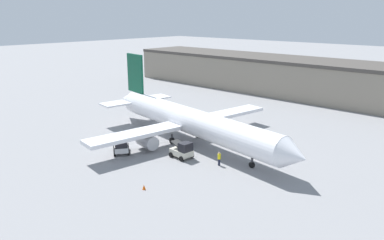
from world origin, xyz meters
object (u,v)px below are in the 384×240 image
at_px(airplane, 188,120).
at_px(safety_cone_near, 144,187).
at_px(baggage_tug, 121,146).
at_px(belt_loader_truck, 183,150).
at_px(ground_crew_worker, 219,158).

xyz_separation_m(airplane, safety_cone_near, (7.21, -14.24, -2.91)).
distance_m(airplane, baggage_tug, 10.14).
relative_size(belt_loader_truck, safety_cone_near, 5.21).
relative_size(baggage_tug, safety_cone_near, 6.56).
bearing_deg(belt_loader_truck, safety_cone_near, -67.28).
bearing_deg(airplane, ground_crew_worker, -15.45).
height_order(ground_crew_worker, safety_cone_near, ground_crew_worker).
relative_size(airplane, ground_crew_worker, 22.34).
xyz_separation_m(ground_crew_worker, belt_loader_truck, (-4.92, -1.24, 0.11)).
bearing_deg(belt_loader_truck, baggage_tug, -145.50).
bearing_deg(airplane, baggage_tug, -99.61).
height_order(ground_crew_worker, belt_loader_truck, belt_loader_truck).
bearing_deg(baggage_tug, ground_crew_worker, 59.72).
height_order(airplane, safety_cone_near, airplane).
bearing_deg(safety_cone_near, ground_crew_worker, 80.88).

